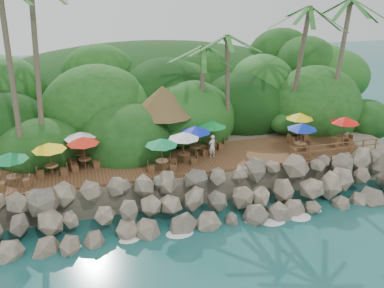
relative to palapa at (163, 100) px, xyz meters
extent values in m
plane|color=#19514F|center=(1.31, -9.54, -5.79)|extent=(140.00, 140.00, 0.00)
cube|color=gray|center=(1.31, 6.46, -4.74)|extent=(32.00, 25.20, 2.10)
ellipsoid|color=#143811|center=(1.31, 13.96, -5.79)|extent=(44.80, 28.00, 15.40)
cube|color=brown|center=(1.31, -3.54, -3.59)|extent=(26.00, 5.00, 0.20)
ellipsoid|color=white|center=(-10.69, -9.24, -5.76)|extent=(1.20, 0.80, 0.06)
ellipsoid|color=white|center=(-7.69, -9.24, -5.76)|extent=(1.20, 0.80, 0.06)
ellipsoid|color=white|center=(-4.69, -9.24, -5.76)|extent=(1.20, 0.80, 0.06)
ellipsoid|color=white|center=(-1.69, -9.24, -5.76)|extent=(1.20, 0.80, 0.06)
ellipsoid|color=white|center=(1.31, -9.24, -5.76)|extent=(1.20, 0.80, 0.06)
ellipsoid|color=white|center=(4.31, -9.24, -5.76)|extent=(1.20, 0.80, 0.06)
ellipsoid|color=white|center=(7.31, -9.24, -5.76)|extent=(1.20, 0.80, 0.06)
ellipsoid|color=white|center=(10.31, -9.24, -5.76)|extent=(1.20, 0.80, 0.06)
ellipsoid|color=white|center=(13.31, -9.24, -5.76)|extent=(1.20, 0.80, 0.06)
cylinder|color=brown|center=(-10.18, -1.43, 2.58)|extent=(0.37, 1.77, 12.09)
cylinder|color=brown|center=(-8.65, -0.50, 2.63)|extent=(0.94, 2.14, 12.16)
cylinder|color=brown|center=(3.08, -0.05, 0.22)|extent=(0.45, 0.93, 7.43)
ellipsoid|color=#23601E|center=(3.08, -0.05, 3.94)|extent=(6.00, 6.00, 2.40)
cylinder|color=brown|center=(4.99, -0.56, 0.60)|extent=(0.94, 0.96, 8.17)
ellipsoid|color=#23601E|center=(4.99, -0.56, 4.68)|extent=(6.00, 6.00, 2.40)
cylinder|color=brown|center=(14.45, -0.80, 1.82)|extent=(1.87, 1.56, 10.54)
cylinder|color=brown|center=(10.91, -0.57, 1.59)|extent=(0.51, 1.90, 10.10)
ellipsoid|color=#23601E|center=(10.91, -0.57, 6.67)|extent=(6.00, 6.00, 2.40)
cylinder|color=brown|center=(-1.40, -1.40, -2.29)|extent=(0.16, 0.16, 2.40)
cylinder|color=brown|center=(1.40, -1.40, -2.29)|extent=(0.16, 0.16, 2.40)
cylinder|color=brown|center=(-1.40, 1.40, -2.29)|extent=(0.16, 0.16, 2.40)
cylinder|color=brown|center=(1.40, 1.40, -2.29)|extent=(0.16, 0.16, 2.40)
cone|color=brown|center=(0.00, 0.00, 0.01)|extent=(5.02, 5.02, 2.20)
cylinder|color=brown|center=(3.13, -2.49, -3.11)|extent=(0.08, 0.08, 0.77)
cylinder|color=brown|center=(3.13, -2.49, -2.71)|extent=(0.87, 0.87, 0.05)
cylinder|color=brown|center=(3.13, -2.49, -2.35)|extent=(0.05, 0.05, 2.28)
cone|color=#0D782F|center=(3.13, -2.49, -1.36)|extent=(2.18, 2.18, 0.47)
cube|color=brown|center=(2.41, -2.47, -3.25)|extent=(0.45, 0.45, 0.48)
cube|color=brown|center=(3.86, -2.51, -3.25)|extent=(0.45, 0.45, 0.48)
cylinder|color=brown|center=(0.51, -4.33, -3.11)|extent=(0.08, 0.08, 0.77)
cylinder|color=brown|center=(0.51, -4.33, -2.71)|extent=(0.87, 0.87, 0.05)
cylinder|color=brown|center=(0.51, -4.33, -2.35)|extent=(0.05, 0.05, 2.28)
cone|color=silver|center=(0.51, -4.33, -1.36)|extent=(2.18, 2.18, 0.47)
cube|color=brown|center=(-0.19, -4.13, -3.25)|extent=(0.54, 0.54, 0.48)
cube|color=brown|center=(1.21, -4.54, -3.25)|extent=(0.54, 0.54, 0.48)
cylinder|color=brown|center=(10.31, -2.49, -3.11)|extent=(0.08, 0.08, 0.77)
cylinder|color=brown|center=(10.31, -2.49, -2.71)|extent=(0.87, 0.87, 0.05)
cylinder|color=brown|center=(10.31, -2.49, -2.35)|extent=(0.05, 0.05, 2.28)
cone|color=yellow|center=(10.31, -2.49, -1.36)|extent=(2.18, 2.18, 0.47)
cube|color=brown|center=(9.61, -2.69, -3.25)|extent=(0.54, 0.54, 0.48)
cube|color=brown|center=(11.01, -2.29, -3.25)|extent=(0.54, 0.54, 0.48)
cylinder|color=brown|center=(-1.21, -5.14, -3.11)|extent=(0.08, 0.08, 0.77)
cylinder|color=brown|center=(-1.21, -5.14, -2.71)|extent=(0.87, 0.87, 0.05)
cylinder|color=brown|center=(-1.21, -5.14, -2.35)|extent=(0.05, 0.05, 2.28)
cone|color=#0D7B41|center=(-1.21, -5.14, -1.36)|extent=(2.18, 2.18, 0.47)
cube|color=brown|center=(-1.92, -5.03, -3.25)|extent=(0.50, 0.50, 0.48)
cube|color=brown|center=(-0.49, -5.25, -3.25)|extent=(0.50, 0.50, 0.48)
cylinder|color=brown|center=(-10.49, -5.05, -3.11)|extent=(0.08, 0.08, 0.77)
cylinder|color=brown|center=(-10.49, -5.05, -2.71)|extent=(0.87, 0.87, 0.05)
cylinder|color=brown|center=(-10.49, -5.05, -2.35)|extent=(0.05, 0.05, 2.28)
cone|color=#0C7034|center=(-10.49, -5.05, -1.36)|extent=(2.18, 2.18, 0.47)
cube|color=brown|center=(-11.21, -5.10, -3.25)|extent=(0.46, 0.46, 0.48)
cube|color=brown|center=(-9.76, -5.01, -3.25)|extent=(0.46, 0.46, 0.48)
cylinder|color=brown|center=(9.26, -4.77, -3.11)|extent=(0.08, 0.08, 0.77)
cylinder|color=brown|center=(9.26, -4.77, -2.71)|extent=(0.87, 0.87, 0.05)
cylinder|color=brown|center=(9.26, -4.77, -2.35)|extent=(0.05, 0.05, 2.28)
cone|color=#0C239C|center=(9.26, -4.77, -1.36)|extent=(2.18, 2.18, 0.47)
cube|color=brown|center=(8.59, -5.05, -3.25)|extent=(0.57, 0.57, 0.48)
cube|color=brown|center=(9.92, -4.48, -3.25)|extent=(0.57, 0.57, 0.48)
cylinder|color=brown|center=(1.63, -3.36, -3.11)|extent=(0.08, 0.08, 0.77)
cylinder|color=brown|center=(1.63, -3.36, -2.71)|extent=(0.87, 0.87, 0.05)
cylinder|color=brown|center=(1.63, -3.36, -2.35)|extent=(0.05, 0.05, 2.28)
cone|color=#0D1FB0|center=(1.63, -3.36, -1.36)|extent=(2.18, 2.18, 0.47)
cube|color=brown|center=(0.91, -3.42, -3.25)|extent=(0.47, 0.47, 0.48)
cube|color=brown|center=(2.36, -3.30, -3.25)|extent=(0.47, 0.47, 0.48)
cylinder|color=brown|center=(-6.31, -2.39, -3.11)|extent=(0.08, 0.08, 0.77)
cylinder|color=brown|center=(-6.31, -2.39, -2.71)|extent=(0.87, 0.87, 0.05)
cylinder|color=brown|center=(-6.31, -2.39, -2.35)|extent=(0.05, 0.05, 2.28)
cone|color=silver|center=(-6.31, -2.39, -1.36)|extent=(2.18, 2.18, 0.47)
cube|color=brown|center=(-6.98, -2.68, -3.25)|extent=(0.58, 0.58, 0.48)
cube|color=brown|center=(-5.65, -2.09, -3.25)|extent=(0.58, 0.58, 0.48)
cylinder|color=brown|center=(-6.15, -3.43, -3.11)|extent=(0.08, 0.08, 0.77)
cylinder|color=brown|center=(-6.15, -3.43, -2.71)|extent=(0.87, 0.87, 0.05)
cylinder|color=brown|center=(-6.15, -3.43, -2.35)|extent=(0.05, 0.05, 2.28)
cone|color=red|center=(-6.15, -3.43, -1.36)|extent=(2.18, 2.18, 0.47)
cube|color=brown|center=(-6.86, -3.58, -3.25)|extent=(0.52, 0.52, 0.48)
cube|color=brown|center=(-5.44, -3.28, -3.25)|extent=(0.52, 0.52, 0.48)
cylinder|color=brown|center=(-8.27, -3.99, -3.11)|extent=(0.08, 0.08, 0.77)
cylinder|color=brown|center=(-8.27, -3.99, -2.71)|extent=(0.87, 0.87, 0.05)
cylinder|color=brown|center=(-8.27, -3.99, -2.35)|extent=(0.05, 0.05, 2.28)
cone|color=yellow|center=(-8.27, -3.99, -1.36)|extent=(2.18, 2.18, 0.47)
cube|color=brown|center=(-8.99, -4.03, -3.25)|extent=(0.46, 0.46, 0.48)
cube|color=brown|center=(-7.55, -3.94, -3.25)|extent=(0.46, 0.46, 0.48)
cylinder|color=brown|center=(13.11, -4.32, -3.11)|extent=(0.08, 0.08, 0.77)
cylinder|color=brown|center=(13.11, -4.32, -2.71)|extent=(0.87, 0.87, 0.05)
cylinder|color=brown|center=(13.11, -4.32, -2.35)|extent=(0.05, 0.05, 2.28)
cone|color=red|center=(13.11, -4.32, -1.36)|extent=(2.18, 2.18, 0.47)
cube|color=brown|center=(12.41, -4.51, -3.25)|extent=(0.53, 0.53, 0.48)
cube|color=brown|center=(13.82, -4.14, -3.25)|extent=(0.53, 0.53, 0.48)
cylinder|color=brown|center=(8.32, -5.89, -2.99)|extent=(0.10, 0.10, 1.00)
cylinder|color=brown|center=(9.42, -5.89, -2.99)|extent=(0.10, 0.10, 1.00)
cylinder|color=brown|center=(10.52, -5.89, -2.99)|extent=(0.10, 0.10, 1.00)
cylinder|color=brown|center=(11.62, -5.89, -2.99)|extent=(0.10, 0.10, 1.00)
cylinder|color=brown|center=(12.72, -5.89, -2.99)|extent=(0.10, 0.10, 1.00)
cylinder|color=brown|center=(13.82, -5.89, -2.99)|extent=(0.10, 0.10, 1.00)
cylinder|color=brown|center=(14.92, -5.89, -2.99)|extent=(0.10, 0.10, 1.00)
cube|color=brown|center=(11.62, -5.89, -2.54)|extent=(7.20, 0.06, 0.06)
cube|color=brown|center=(11.62, -5.89, -2.94)|extent=(7.20, 0.06, 0.06)
imported|color=silver|center=(2.76, -3.72, -2.65)|extent=(0.72, 0.62, 1.68)
camera|label=1|loc=(-6.22, -30.54, 8.60)|focal=39.64mm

